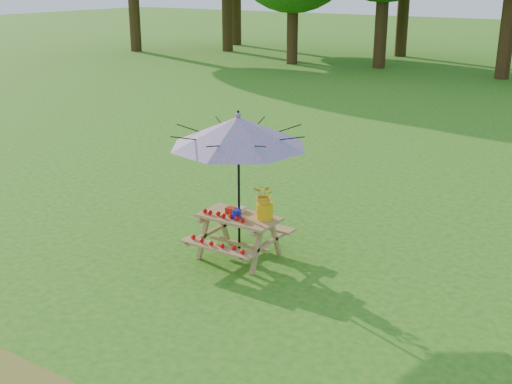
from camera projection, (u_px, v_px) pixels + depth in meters
The scene contains 6 objects.
ground at pixel (403, 366), 7.02m from camera, with size 120.00×120.00×0.00m, color #216E14.
picnic_table at pixel (239, 237), 9.60m from camera, with size 1.20×1.32×0.67m.
patio_umbrella at pixel (238, 132), 9.08m from camera, with size 2.34×2.34×2.25m.
produce_bins at pixel (236, 212), 9.51m from camera, with size 0.32×0.41×0.13m.
tomatoes_row at pixel (224, 215), 9.42m from camera, with size 0.77×0.13×0.07m, color red, non-canonical shape.
flower_bucket at pixel (265, 200), 9.29m from camera, with size 0.34×0.30×0.55m.
Camera 1 is at (1.98, -5.92, 4.06)m, focal length 45.00 mm.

